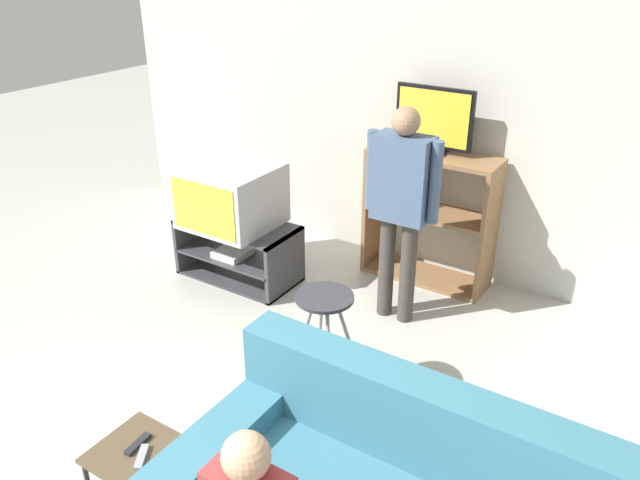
{
  "coord_description": "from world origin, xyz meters",
  "views": [
    {
      "loc": [
        1.65,
        -0.69,
        2.47
      ],
      "look_at": [
        -0.1,
        2.03,
        0.9
      ],
      "focal_mm": 35.0,
      "sensor_mm": 36.0,
      "label": 1
    }
  ],
  "objects_px": {
    "tv_stand": "(238,251)",
    "remote_control_black": "(138,444)",
    "folding_stool": "(324,319)",
    "media_shelf": "(429,217)",
    "person_standing_adult": "(401,197)",
    "remote_control_white": "(142,457)",
    "snack_table": "(138,459)",
    "television_flat": "(434,122)",
    "television_main": "(231,196)"
  },
  "relations": [
    {
      "from": "tv_stand",
      "to": "remote_control_black",
      "type": "xyz_separation_m",
      "value": [
        1.06,
        -1.99,
        0.15
      ]
    },
    {
      "from": "remote_control_black",
      "to": "folding_stool",
      "type": "bearing_deg",
      "value": 69.27
    },
    {
      "from": "media_shelf",
      "to": "folding_stool",
      "type": "height_order",
      "value": "media_shelf"
    },
    {
      "from": "tv_stand",
      "to": "person_standing_adult",
      "type": "relative_size",
      "value": 0.62
    },
    {
      "from": "tv_stand",
      "to": "media_shelf",
      "type": "relative_size",
      "value": 0.91
    },
    {
      "from": "remote_control_white",
      "to": "folding_stool",
      "type": "bearing_deg",
      "value": 45.46
    },
    {
      "from": "snack_table",
      "to": "person_standing_adult",
      "type": "distance_m",
      "value": 2.27
    },
    {
      "from": "snack_table",
      "to": "media_shelf",
      "type": "bearing_deg",
      "value": 86.29
    },
    {
      "from": "media_shelf",
      "to": "person_standing_adult",
      "type": "xyz_separation_m",
      "value": [
        0.05,
        -0.64,
        0.39
      ]
    },
    {
      "from": "tv_stand",
      "to": "folding_stool",
      "type": "distance_m",
      "value": 1.66
    },
    {
      "from": "folding_stool",
      "to": "tv_stand",
      "type": "bearing_deg",
      "value": 147.24
    },
    {
      "from": "media_shelf",
      "to": "television_flat",
      "type": "bearing_deg",
      "value": 145.35
    },
    {
      "from": "television_flat",
      "to": "remote_control_black",
      "type": "xyz_separation_m",
      "value": [
        -0.17,
        -2.81,
        -0.89
      ]
    },
    {
      "from": "person_standing_adult",
      "to": "snack_table",
      "type": "bearing_deg",
      "value": -96.22
    },
    {
      "from": "media_shelf",
      "to": "remote_control_black",
      "type": "xyz_separation_m",
      "value": [
        -0.2,
        -2.79,
        -0.16
      ]
    },
    {
      "from": "media_shelf",
      "to": "remote_control_black",
      "type": "distance_m",
      "value": 2.8
    },
    {
      "from": "tv_stand",
      "to": "television_main",
      "type": "xyz_separation_m",
      "value": [
        -0.03,
        -0.02,
        0.47
      ]
    },
    {
      "from": "tv_stand",
      "to": "person_standing_adult",
      "type": "distance_m",
      "value": 1.49
    },
    {
      "from": "remote_control_white",
      "to": "remote_control_black",
      "type": "bearing_deg",
      "value": 115.01
    },
    {
      "from": "television_main",
      "to": "folding_stool",
      "type": "relative_size",
      "value": 0.93
    },
    {
      "from": "media_shelf",
      "to": "folding_stool",
      "type": "xyz_separation_m",
      "value": [
        0.11,
        -1.68,
        0.03
      ]
    },
    {
      "from": "tv_stand",
      "to": "remote_control_white",
      "type": "distance_m",
      "value": 2.34
    },
    {
      "from": "media_shelf",
      "to": "folding_stool",
      "type": "distance_m",
      "value": 1.68
    },
    {
      "from": "media_shelf",
      "to": "remote_control_white",
      "type": "bearing_deg",
      "value": -92.54
    },
    {
      "from": "folding_stool",
      "to": "remote_control_black",
      "type": "bearing_deg",
      "value": -105.56
    },
    {
      "from": "television_main",
      "to": "snack_table",
      "type": "xyz_separation_m",
      "value": [
        1.1,
        -2.0,
        -0.39
      ]
    },
    {
      "from": "media_shelf",
      "to": "person_standing_adult",
      "type": "height_order",
      "value": "person_standing_adult"
    },
    {
      "from": "remote_control_black",
      "to": "remote_control_white",
      "type": "relative_size",
      "value": 1.0
    },
    {
      "from": "remote_control_black",
      "to": "remote_control_white",
      "type": "distance_m",
      "value": 0.09
    },
    {
      "from": "media_shelf",
      "to": "remote_control_white",
      "type": "distance_m",
      "value": 2.84
    },
    {
      "from": "media_shelf",
      "to": "television_flat",
      "type": "relative_size",
      "value": 1.76
    },
    {
      "from": "folding_stool",
      "to": "remote_control_black",
      "type": "relative_size",
      "value": 4.94
    },
    {
      "from": "media_shelf",
      "to": "folding_stool",
      "type": "relative_size",
      "value": 1.46
    },
    {
      "from": "television_main",
      "to": "remote_control_white",
      "type": "xyz_separation_m",
      "value": [
        1.16,
        -2.02,
        -0.32
      ]
    },
    {
      "from": "tv_stand",
      "to": "remote_control_black",
      "type": "bearing_deg",
      "value": -62.0
    },
    {
      "from": "television_main",
      "to": "remote_control_white",
      "type": "bearing_deg",
      "value": -60.16
    },
    {
      "from": "media_shelf",
      "to": "person_standing_adult",
      "type": "distance_m",
      "value": 0.75
    },
    {
      "from": "television_main",
      "to": "snack_table",
      "type": "distance_m",
      "value": 2.32
    },
    {
      "from": "television_main",
      "to": "person_standing_adult",
      "type": "distance_m",
      "value": 1.37
    },
    {
      "from": "television_flat",
      "to": "folding_stool",
      "type": "distance_m",
      "value": 1.85
    },
    {
      "from": "folding_stool",
      "to": "snack_table",
      "type": "distance_m",
      "value": 1.2
    },
    {
      "from": "folding_stool",
      "to": "person_standing_adult",
      "type": "height_order",
      "value": "person_standing_adult"
    },
    {
      "from": "snack_table",
      "to": "person_standing_adult",
      "type": "bearing_deg",
      "value": 83.78
    },
    {
      "from": "snack_table",
      "to": "person_standing_adult",
      "type": "xyz_separation_m",
      "value": [
        0.24,
        2.17,
        0.61
      ]
    },
    {
      "from": "folding_stool",
      "to": "person_standing_adult",
      "type": "relative_size",
      "value": 0.47
    },
    {
      "from": "folding_stool",
      "to": "media_shelf",
      "type": "bearing_deg",
      "value": 93.72
    },
    {
      "from": "media_shelf",
      "to": "snack_table",
      "type": "xyz_separation_m",
      "value": [
        -0.18,
        -2.81,
        -0.22
      ]
    },
    {
      "from": "television_main",
      "to": "remote_control_black",
      "type": "height_order",
      "value": "television_main"
    },
    {
      "from": "remote_control_black",
      "to": "person_standing_adult",
      "type": "bearing_deg",
      "value": 78.07
    },
    {
      "from": "television_flat",
      "to": "remote_control_white",
      "type": "distance_m",
      "value": 3.0
    }
  ]
}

